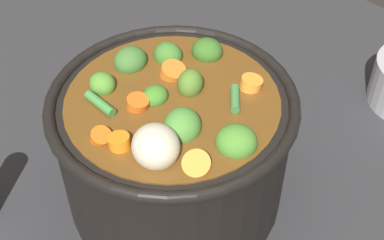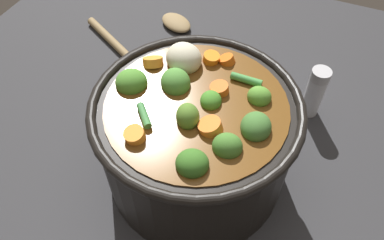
# 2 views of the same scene
# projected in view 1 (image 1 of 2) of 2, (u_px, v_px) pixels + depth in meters

# --- Properties ---
(ground_plane) EXTENTS (1.10, 1.10, 0.00)m
(ground_plane) POSITION_uv_depth(u_px,v_px,m) (175.00, 190.00, 0.67)
(ground_plane) COLOR #2D2D30
(cooking_pot) EXTENTS (0.27, 0.27, 0.18)m
(cooking_pot) POSITION_uv_depth(u_px,v_px,m) (174.00, 145.00, 0.61)
(cooking_pot) COLOR black
(cooking_pot) RESTS_ON ground_plane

